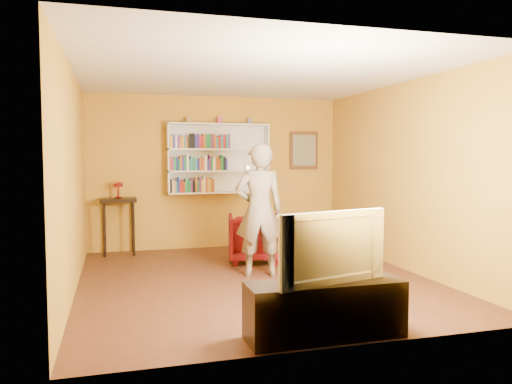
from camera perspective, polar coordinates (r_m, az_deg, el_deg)
room_shell at (r=6.58m, az=-0.19°, el=-1.30°), size 5.30×5.80×2.88m
bookshelf at (r=8.89m, az=-4.38°, el=3.80°), size 1.80×0.29×1.23m
books_row_lower at (r=8.73m, az=-7.09°, el=0.72°), size 0.80×0.19×0.27m
books_row_middle at (r=8.72m, az=-6.60°, el=3.22°), size 0.99×0.19×0.27m
books_row_upper at (r=8.73m, az=-6.31°, el=5.72°), size 1.04×0.19×0.26m
ornament_left at (r=8.77m, az=-7.76°, el=8.15°), size 0.07×0.07×0.10m
ornament_centre at (r=8.86m, az=-4.18°, el=8.20°), size 0.09×0.09×0.12m
ornament_right at (r=8.99m, az=-0.75°, el=8.07°), size 0.07×0.07×0.09m
framed_painting at (r=9.41m, az=5.49°, el=4.75°), size 0.55×0.05×0.70m
console_table at (r=8.60m, az=-15.44°, el=-1.76°), size 0.58×0.44×0.95m
ruby_lustre at (r=8.57m, az=-15.48°, el=0.62°), size 0.17×0.17×0.27m
armchair at (r=7.78m, az=-0.17°, el=-5.24°), size 0.95×0.97×0.75m
person at (r=6.78m, az=0.37°, el=-2.11°), size 0.72×0.53×1.80m
game_remote at (r=6.40m, az=-1.13°, el=2.82°), size 0.04×0.15×0.04m
tv_cabinet at (r=4.64m, az=7.90°, el=-13.17°), size 1.43×0.43×0.51m
television at (r=4.51m, az=7.97°, el=-6.13°), size 1.12×0.42×0.64m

